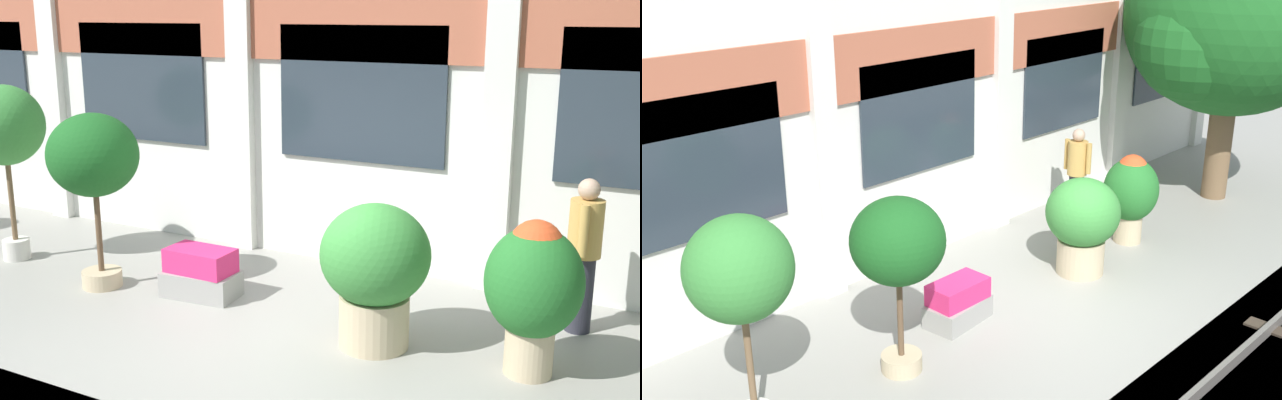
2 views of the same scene
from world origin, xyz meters
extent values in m
plane|color=gray|center=(0.00, 0.00, 0.00)|extent=(80.00, 80.00, 0.00)
cube|color=#AD5B42|center=(0.00, 2.64, 3.10)|extent=(17.73, 0.06, 0.90)
cube|color=#28333D|center=(-3.55, 2.63, 2.25)|extent=(2.27, 0.04, 1.70)
cube|color=#28333D|center=(0.00, 2.63, 2.25)|extent=(2.27, 0.04, 1.70)
cylinder|color=beige|center=(-4.20, 0.70, 0.14)|extent=(0.35, 0.35, 0.27)
cylinder|color=brown|center=(-4.20, 0.70, 0.94)|extent=(0.07, 0.07, 1.34)
ellipsoid|color=#388438|center=(-4.20, 0.70, 1.82)|extent=(1.04, 1.04, 1.05)
cube|color=gray|center=(-1.15, 0.77, 0.15)|extent=(0.91, 0.58, 0.30)
cube|color=#DB2866|center=(-1.15, 0.77, 0.44)|extent=(0.78, 0.45, 0.28)
cylinder|color=tan|center=(1.18, 0.50, 0.26)|extent=(0.70, 0.70, 0.52)
ellipsoid|color=#388438|center=(1.18, 0.50, 0.95)|extent=(1.09, 1.09, 1.01)
cylinder|color=tan|center=(2.69, 0.61, 0.23)|extent=(0.44, 0.44, 0.46)
ellipsoid|color=#236B28|center=(2.69, 0.61, 0.90)|extent=(0.88, 0.88, 1.03)
sphere|color=#E04C23|center=(2.69, 0.61, 1.23)|extent=(0.49, 0.49, 0.49)
cylinder|color=tan|center=(-2.42, 0.46, 0.10)|extent=(0.48, 0.48, 0.20)
cylinder|color=brown|center=(-2.42, 0.46, 0.82)|extent=(0.07, 0.07, 1.23)
ellipsoid|color=#19561E|center=(-2.42, 0.46, 1.63)|extent=(1.06, 1.06, 0.99)
cylinder|color=#282833|center=(2.92, 1.83, 0.41)|extent=(0.26, 0.26, 0.82)
cylinder|color=tan|center=(2.92, 1.83, 1.12)|extent=(0.34, 0.34, 0.59)
sphere|color=tan|center=(2.92, 1.83, 1.53)|extent=(0.22, 0.22, 0.22)
cylinder|color=tan|center=(2.91, 2.05, 1.15)|extent=(0.09, 0.09, 0.53)
cylinder|color=tan|center=(2.94, 1.62, 1.15)|extent=(0.09, 0.09, 0.53)
camera|label=1|loc=(3.98, -5.87, 3.25)|focal=42.00mm
camera|label=2|loc=(-7.38, -5.23, 4.84)|focal=42.00mm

